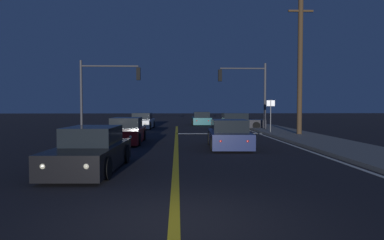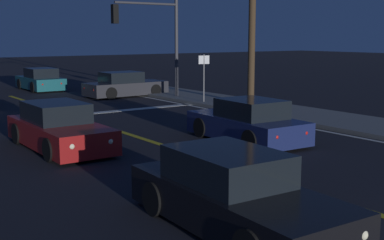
{
  "view_description": "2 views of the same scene",
  "coord_description": "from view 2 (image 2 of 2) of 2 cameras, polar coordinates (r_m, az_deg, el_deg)",
  "views": [
    {
      "loc": [
        0.06,
        -5.91,
        2.02
      ],
      "look_at": [
        0.93,
        14.91,
        1.13
      ],
      "focal_mm": 32.67,
      "sensor_mm": 36.0,
      "label": 1
    },
    {
      "loc": [
        -8.07,
        -1.52,
        3.27
      ],
      "look_at": [
        -0.3,
        9.45,
        1.07
      ],
      "focal_mm": 48.16,
      "sensor_mm": 36.0,
      "label": 2
    }
  ],
  "objects": [
    {
      "name": "sidewalk_right",
      "position": [
        19.8,
        18.04,
        -0.44
      ],
      "size": [
        3.2,
        36.29,
        0.15
      ],
      "primitive_type": "cube",
      "color": "slate",
      "rests_on": "ground"
    },
    {
      "name": "lane_line_center",
      "position": [
        14.5,
        -0.47,
        -3.7
      ],
      "size": [
        0.2,
        34.27,
        0.01
      ],
      "primitive_type": "cube",
      "color": "gold",
      "rests_on": "ground"
    },
    {
      "name": "lane_line_edge_right",
      "position": [
        18.38,
        14.57,
        -1.22
      ],
      "size": [
        0.16,
        34.27,
        0.01
      ],
      "primitive_type": "cube",
      "color": "silver",
      "rests_on": "ground"
    },
    {
      "name": "stop_bar",
      "position": [
        23.26,
        -6.43,
        1.18
      ],
      "size": [
        6.06,
        0.5,
        0.01
      ],
      "primitive_type": "cube",
      "color": "silver",
      "rests_on": "ground"
    },
    {
      "name": "car_lead_oncoming_navy",
      "position": [
        16.16,
        6.16,
        -0.33
      ],
      "size": [
        2.05,
        4.22,
        1.34
      ],
      "rotation": [
        0.0,
        0.0,
        -0.05
      ],
      "color": "navy",
      "rests_on": "ground"
    },
    {
      "name": "car_far_approaching_black",
      "position": [
        8.87,
        4.67,
        -8.36
      ],
      "size": [
        1.95,
        4.53,
        1.34
      ],
      "rotation": [
        0.0,
        0.0,
        3.1
      ],
      "color": "black",
      "rests_on": "ground"
    },
    {
      "name": "car_parked_curb_charcoal",
      "position": [
        28.38,
        -7.46,
        3.79
      ],
      "size": [
        4.49,
        2.0,
        1.34
      ],
      "rotation": [
        0.0,
        0.0,
        -1.55
      ],
      "color": "#2D2D33",
      "rests_on": "ground"
    },
    {
      "name": "car_following_oncoming_red",
      "position": [
        15.55,
        -14.53,
        -0.95
      ],
      "size": [
        1.83,
        4.5,
        1.34
      ],
      "rotation": [
        0.0,
        0.0,
        3.14
      ],
      "color": "maroon",
      "rests_on": "ground"
    },
    {
      "name": "car_side_waiting_teal",
      "position": [
        32.78,
        -16.44,
        4.22
      ],
      "size": [
        1.92,
        4.21,
        1.34
      ],
      "rotation": [
        0.0,
        0.0,
        -0.01
      ],
      "color": "#195960",
      "rests_on": "ground"
    },
    {
      "name": "traffic_signal_near_right",
      "position": [
        26.25,
        -4.31,
        9.79
      ],
      "size": [
        3.74,
        0.28,
        5.25
      ],
      "rotation": [
        0.0,
        0.0,
        3.14
      ],
      "color": "#38383D",
      "rests_on": "ground"
    },
    {
      "name": "street_sign_corner",
      "position": [
        24.58,
        1.32,
        5.44
      ],
      "size": [
        0.56,
        0.14,
        2.4
      ],
      "color": "slate",
      "rests_on": "ground"
    }
  ]
}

